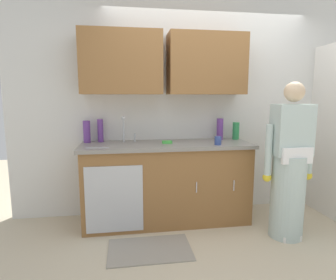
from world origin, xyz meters
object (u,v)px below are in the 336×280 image
object	(u,v)px
knife_on_counter	(98,148)
sponge	(167,142)
bottle_cleaner_spray	(236,131)
sink	(127,145)
cup_by_sink	(218,141)
bottle_dish_liquid	(220,129)
person_at_sink	(289,173)
bottle_water_tall	(100,131)
bottle_water_short	(87,132)

from	to	relation	value
knife_on_counter	sponge	xyz separation A→B (m)	(0.77, 0.18, 0.01)
bottle_cleaner_spray	sink	bearing A→B (deg)	-173.14
cup_by_sink	knife_on_counter	distance (m)	1.32
bottle_dish_liquid	bottle_cleaner_spray	bearing A→B (deg)	1.08
sink	person_at_sink	xyz separation A→B (m)	(1.64, -0.59, -0.23)
sink	bottle_dish_liquid	bearing A→B (deg)	7.92
bottle_cleaner_spray	bottle_water_tall	bearing A→B (deg)	178.28
bottle_water_short	knife_on_counter	bearing A→B (deg)	-68.31
person_at_sink	bottle_water_short	size ratio (longest dim) A/B	6.32
bottle_water_tall	knife_on_counter	bearing A→B (deg)	-90.00
bottle_dish_liquid	bottle_water_short	world-z (taller)	bottle_dish_liquid
bottle_water_short	sponge	xyz separation A→B (m)	(0.92, -0.21, -0.11)
knife_on_counter	bottle_dish_liquid	bearing A→B (deg)	-162.39
cup_by_sink	person_at_sink	bearing A→B (deg)	-30.73
bottle_water_short	knife_on_counter	size ratio (longest dim) A/B	1.07
bottle_water_short	sponge	world-z (taller)	bottle_water_short
bottle_dish_liquid	bottle_water_short	size ratio (longest dim) A/B	1.04
sink	bottle_dish_liquid	distance (m)	1.17
bottle_water_tall	knife_on_counter	xyz separation A→B (m)	(0.00, -0.42, -0.13)
bottle_water_tall	cup_by_sink	xyz separation A→B (m)	(1.32, -0.42, -0.09)
bottle_dish_liquid	person_at_sink	bearing A→B (deg)	-56.34
person_at_sink	bottle_dish_liquid	xyz separation A→B (m)	(-0.50, 0.75, 0.38)
knife_on_counter	bottle_water_short	bearing A→B (deg)	-64.66
sink	cup_by_sink	size ratio (longest dim) A/B	5.24
bottle_cleaner_spray	knife_on_counter	distance (m)	1.71
bottle_water_short	person_at_sink	bearing A→B (deg)	-20.07
bottle_water_short	sink	bearing A→B (deg)	-21.40
cup_by_sink	sponge	distance (m)	0.58
bottle_water_tall	knife_on_counter	world-z (taller)	bottle_water_tall
person_at_sink	bottle_water_tall	size ratio (longest dim) A/B	6.01
sink	bottle_cleaner_spray	xyz separation A→B (m)	(1.36, 0.16, 0.12)
bottle_dish_liquid	knife_on_counter	xyz separation A→B (m)	(-1.46, -0.36, -0.13)
sink	cup_by_sink	world-z (taller)	sink
bottle_water_short	bottle_cleaner_spray	world-z (taller)	bottle_water_short
bottle_water_short	cup_by_sink	world-z (taller)	bottle_water_short
sink	bottle_cleaner_spray	distance (m)	1.37
person_at_sink	bottle_cleaner_spray	xyz separation A→B (m)	(-0.29, 0.75, 0.36)
bottle_dish_liquid	cup_by_sink	size ratio (longest dim) A/B	2.79
cup_by_sink	knife_on_counter	world-z (taller)	cup_by_sink
knife_on_counter	sponge	world-z (taller)	sponge
person_at_sink	bottle_dish_liquid	world-z (taller)	person_at_sink
bottle_water_tall	bottle_dish_liquid	xyz separation A→B (m)	(1.46, -0.05, -0.00)
bottle_water_tall	bottle_cleaner_spray	distance (m)	1.67
bottle_water_tall	cup_by_sink	size ratio (longest dim) A/B	2.83
sink	bottle_dish_liquid	world-z (taller)	sink
cup_by_sink	knife_on_counter	xyz separation A→B (m)	(-1.32, 0.00, -0.04)
person_at_sink	bottle_dish_liquid	bearing A→B (deg)	123.66
bottle_dish_liquid	cup_by_sink	bearing A→B (deg)	-111.20
bottle_water_short	cup_by_sink	bearing A→B (deg)	-14.86
bottle_water_tall	bottle_cleaner_spray	bearing A→B (deg)	-1.72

